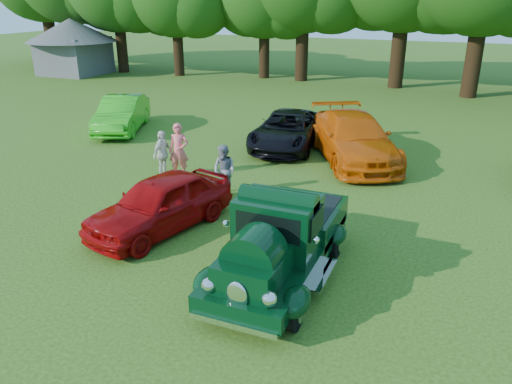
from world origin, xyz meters
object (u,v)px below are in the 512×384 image
at_px(back_car_orange, 353,138).
at_px(gazebo, 72,40).
at_px(spectator_pink, 179,151).
at_px(back_car_black, 288,130).
at_px(red_convertible, 160,203).
at_px(back_car_lime, 122,114).
at_px(hero_pickup, 281,241).
at_px(spectator_white, 162,154).
at_px(spectator_grey, 224,171).

height_order(back_car_orange, gazebo, gazebo).
bearing_deg(spectator_pink, back_car_black, 45.65).
bearing_deg(back_car_black, red_convertible, -99.56).
relative_size(back_car_lime, back_car_orange, 0.80).
bearing_deg(red_convertible, spectator_pink, 128.59).
xyz_separation_m(hero_pickup, red_convertible, (-3.52, 0.97, -0.11)).
bearing_deg(spectator_white, gazebo, 49.03).
height_order(back_car_lime, spectator_pink, spectator_pink).
relative_size(spectator_grey, spectator_white, 0.99).
relative_size(spectator_pink, spectator_white, 1.14).
height_order(hero_pickup, spectator_grey, hero_pickup).
xyz_separation_m(hero_pickup, spectator_white, (-5.55, 4.25, -0.04)).
relative_size(hero_pickup, spectator_pink, 2.70).
relative_size(back_car_black, back_car_orange, 0.87).
xyz_separation_m(back_car_black, gazebo, (-20.65, 11.88, 1.73)).
distance_m(back_car_black, spectator_white, 5.39).
relative_size(red_convertible, gazebo, 0.63).
bearing_deg(hero_pickup, back_car_lime, 140.27).
distance_m(red_convertible, spectator_pink, 3.85).
bearing_deg(back_car_black, spectator_pink, -120.44).
bearing_deg(gazebo, back_car_black, -29.90).
xyz_separation_m(back_car_black, spectator_white, (-2.53, -4.77, 0.09)).
bearing_deg(back_car_orange, spectator_pink, -169.35).
bearing_deg(back_car_lime, gazebo, 114.65).
distance_m(spectator_pink, spectator_white, 0.54).
xyz_separation_m(red_convertible, spectator_grey, (0.47, 2.62, 0.07)).
relative_size(hero_pickup, red_convertible, 1.17).
bearing_deg(gazebo, red_convertible, -44.66).
height_order(hero_pickup, spectator_pink, hero_pickup).
distance_m(hero_pickup, back_car_black, 9.51).
bearing_deg(red_convertible, back_car_lime, 146.46).
height_order(back_car_orange, spectator_pink, spectator_pink).
bearing_deg(spectator_grey, back_car_orange, 76.03).
distance_m(back_car_lime, spectator_pink, 6.70).
relative_size(back_car_orange, spectator_pink, 3.18).
bearing_deg(back_car_orange, spectator_white, -170.34).
distance_m(spectator_pink, spectator_grey, 2.22).
height_order(back_car_lime, back_car_black, back_car_lime).
xyz_separation_m(back_car_black, spectator_pink, (-2.06, -4.53, 0.20)).
bearing_deg(hero_pickup, back_car_black, 108.52).
xyz_separation_m(red_convertible, spectator_white, (-2.03, 3.28, 0.07)).
bearing_deg(spectator_pink, red_convertible, -85.96).
bearing_deg(back_car_orange, gazebo, 123.22).
bearing_deg(back_car_black, spectator_white, -123.95).
relative_size(red_convertible, back_car_black, 0.84).
height_order(back_car_lime, spectator_white, spectator_white).
height_order(back_car_lime, gazebo, gazebo).
relative_size(back_car_black, spectator_white, 3.16).
bearing_deg(spectator_pink, back_car_lime, 122.06).
bearing_deg(gazebo, hero_pickup, -41.43).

